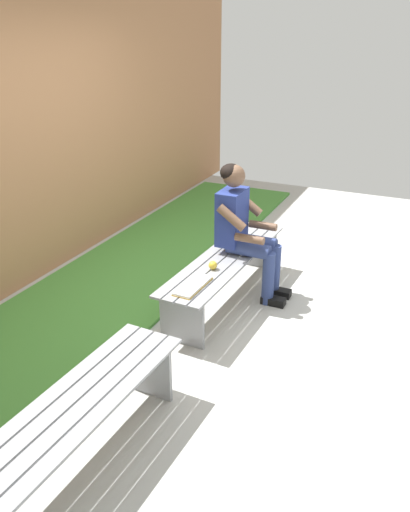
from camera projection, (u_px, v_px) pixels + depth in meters
The scene contains 7 objects.
ground_plane at pixel (297, 402), 3.52m from camera, with size 10.00×7.00×0.04m, color #B2B2AD.
grass_strip at pixel (56, 329), 4.30m from camera, with size 9.00×1.42×0.03m, color #478C38.
bench_near at pixel (225, 267), 4.66m from camera, with size 1.88×0.51×0.43m.
bench_far at pixel (74, 420), 2.86m from camera, with size 1.71×0.50×0.43m.
person_seated at pixel (244, 227), 4.64m from camera, with size 0.50×0.69×1.24m.
apple at pixel (213, 265), 4.38m from camera, with size 0.07×0.07×0.07m, color gold.
book_open at pixel (193, 286), 4.09m from camera, with size 0.42×0.17×0.02m.
Camera 1 is at (3.90, 1.60, 2.34)m, focal length 36.06 mm.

